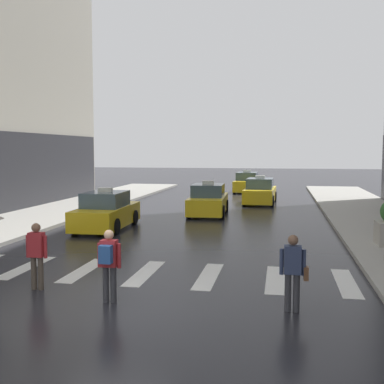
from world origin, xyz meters
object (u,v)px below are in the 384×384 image
taxi_fourth (247,183)px  pedestrian_plain_coat (37,252)px  taxi_third (260,192)px  pedestrian_with_backpack (109,260)px  taxi_lead (106,212)px  taxi_second (208,201)px  pedestrian_with_handbag (293,268)px

taxi_fourth → pedestrian_plain_coat: size_ratio=2.79×
taxi_third → pedestrian_with_backpack: 20.95m
taxi_third → pedestrian_with_backpack: (-2.49, -20.80, 0.25)m
taxi_fourth → pedestrian_with_backpack: taxi_fourth is taller
taxi_third → taxi_lead: bearing=-118.9°
taxi_second → pedestrian_with_backpack: (0.00, -15.01, 0.25)m
taxi_lead → pedestrian_plain_coat: 9.12m
pedestrian_with_handbag → pedestrian_plain_coat: size_ratio=1.00×
taxi_third → pedestrian_with_backpack: taxi_third is taller
taxi_second → taxi_fourth: (1.10, 13.96, 0.00)m
taxi_second → taxi_third: bearing=66.8°
taxi_second → taxi_third: 6.31m
pedestrian_with_backpack → pedestrian_plain_coat: 2.19m
taxi_second → taxi_fourth: 14.01m
taxi_third → pedestrian_with_handbag: 20.73m
taxi_fourth → taxi_third: bearing=-80.4°
pedestrian_with_handbag → pedestrian_plain_coat: same height
taxi_second → pedestrian_plain_coat: bearing=-98.3°
pedestrian_with_backpack → pedestrian_with_handbag: (4.05, 0.13, -0.04)m
pedestrian_with_backpack → pedestrian_plain_coat: (-2.09, 0.65, -0.03)m
pedestrian_plain_coat → taxi_second: bearing=81.7°
taxi_third → taxi_fourth: 8.29m
taxi_second → pedestrian_with_backpack: 15.01m
taxi_lead → taxi_third: size_ratio=0.99×
taxi_third → taxi_fourth: bearing=99.6°
taxi_lead → pedestrian_plain_coat: size_ratio=2.77×
taxi_second → taxi_third: same height
taxi_lead → taxi_second: 6.52m
taxi_lead → taxi_second: same height
pedestrian_with_backpack → pedestrian_plain_coat: size_ratio=1.00×
taxi_lead → taxi_second: size_ratio=0.99×
taxi_fourth → pedestrian_with_handbag: bearing=-84.2°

